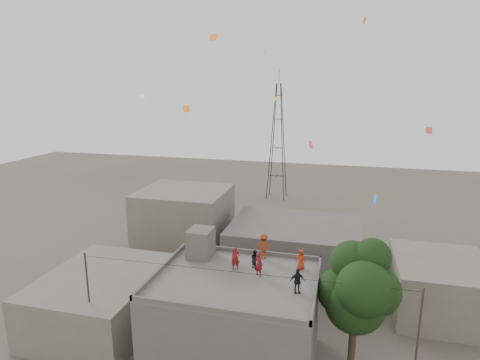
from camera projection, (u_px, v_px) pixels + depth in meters
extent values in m
cube|color=#534F4D|center=(236.00, 323.00, 25.47)|extent=(10.00, 8.00, 6.00)
cube|color=#5D5A57|center=(235.00, 279.00, 24.76)|extent=(10.00, 8.00, 0.10)
cube|color=#534F4D|center=(250.00, 252.00, 28.41)|extent=(10.00, 0.15, 0.30)
cube|color=#534F4D|center=(216.00, 310.00, 21.02)|extent=(10.00, 0.15, 0.30)
cube|color=#534F4D|center=(316.00, 286.00, 23.52)|extent=(0.15, 8.00, 0.30)
cube|color=#534F4D|center=(162.00, 268.00, 25.92)|extent=(0.15, 8.00, 0.30)
cube|color=#534F4D|center=(201.00, 243.00, 27.75)|extent=(1.60, 1.80, 2.00)
cube|color=#696153|center=(102.00, 299.00, 30.27)|extent=(8.00, 10.00, 4.00)
cube|color=#534F4D|center=(294.00, 249.00, 38.28)|extent=(12.00, 9.00, 5.00)
cube|color=#696153|center=(185.00, 222.00, 42.86)|extent=(9.00, 8.00, 7.00)
cube|color=#696153|center=(439.00, 287.00, 31.66)|extent=(7.00, 8.00, 4.40)
cylinder|color=black|center=(352.00, 350.00, 24.42)|extent=(0.44, 0.44, 4.00)
cylinder|color=black|center=(356.00, 327.00, 24.10)|extent=(0.64, 0.91, 2.14)
sphere|color=black|center=(355.00, 303.00, 23.68)|extent=(3.60, 3.60, 3.60)
sphere|color=black|center=(375.00, 291.00, 23.50)|extent=(3.00, 3.00, 3.00)
sphere|color=black|center=(340.00, 291.00, 24.27)|extent=(2.80, 2.80, 2.80)
sphere|color=black|center=(364.00, 289.00, 22.50)|extent=(3.20, 3.20, 3.20)
sphere|color=black|center=(352.00, 262.00, 24.09)|extent=(2.60, 2.60, 2.60)
sphere|color=black|center=(372.00, 257.00, 23.39)|extent=(2.20, 2.20, 2.20)
cylinder|color=black|center=(90.00, 306.00, 26.22)|extent=(0.12, 0.12, 7.40)
cylinder|color=black|center=(417.00, 350.00, 21.81)|extent=(0.12, 0.12, 7.40)
cylinder|color=black|center=(238.00, 272.00, 23.20)|extent=(20.00, 0.52, 0.02)
cylinder|color=black|center=(271.00, 143.00, 62.13)|extent=(1.27, 1.27, 18.01)
cylinder|color=black|center=(282.00, 143.00, 61.71)|extent=(1.27, 1.27, 18.01)
cylinder|color=black|center=(284.00, 142.00, 63.31)|extent=(1.27, 1.27, 18.01)
cylinder|color=black|center=(273.00, 141.00, 63.73)|extent=(1.27, 1.27, 18.01)
cube|color=black|center=(277.00, 176.00, 63.97)|extent=(2.36, 0.08, 0.08)
cube|color=black|center=(277.00, 176.00, 63.97)|extent=(0.08, 2.36, 0.08)
cube|color=black|center=(277.00, 148.00, 62.93)|extent=(1.81, 0.08, 0.08)
cube|color=black|center=(277.00, 148.00, 62.93)|extent=(0.08, 1.81, 0.08)
cube|color=black|center=(278.00, 119.00, 61.88)|extent=(1.26, 0.08, 0.08)
cube|color=black|center=(278.00, 119.00, 61.88)|extent=(0.08, 1.26, 0.08)
cube|color=black|center=(279.00, 95.00, 61.05)|extent=(0.82, 0.08, 0.08)
cube|color=black|center=(279.00, 95.00, 61.05)|extent=(0.08, 0.82, 0.08)
cylinder|color=black|center=(279.00, 76.00, 60.40)|extent=(0.08, 0.08, 2.00)
imported|color=maroon|center=(259.00, 264.00, 25.02)|extent=(0.65, 0.56, 1.52)
imported|color=#B93215|center=(301.00, 259.00, 25.90)|extent=(0.69, 0.49, 1.34)
imported|color=black|center=(255.00, 259.00, 26.07)|extent=(0.77, 0.74, 1.24)
imported|color=black|center=(297.00, 281.00, 22.90)|extent=(0.95, 0.67, 1.49)
imported|color=#993111|center=(264.00, 246.00, 27.48)|extent=(1.20, 0.76, 1.77)
imported|color=maroon|center=(235.00, 259.00, 25.81)|extent=(0.65, 0.57, 1.51)
plane|color=orange|center=(186.00, 109.00, 28.49)|extent=(0.49, 0.44, 0.46)
plane|color=#E1235C|center=(311.00, 145.00, 27.31)|extent=(0.37, 0.51, 0.51)
plane|color=yellow|center=(276.00, 99.00, 35.14)|extent=(0.40, 0.28, 0.32)
plane|color=blue|center=(375.00, 199.00, 22.73)|extent=(0.15, 0.52, 0.51)
plane|color=silver|center=(142.00, 96.00, 34.46)|extent=(0.44, 0.39, 0.34)
plane|color=#E54719|center=(365.00, 20.00, 30.06)|extent=(0.26, 0.34, 0.34)
plane|color=green|center=(206.00, 150.00, 24.63)|extent=(0.39, 0.59, 0.51)
plane|color=#CB3F2F|center=(429.00, 130.00, 27.72)|extent=(0.42, 0.41, 0.46)
plane|color=orange|center=(213.00, 37.00, 22.92)|extent=(0.52, 0.34, 0.42)
plane|color=#487DD8|center=(266.00, 51.00, 34.03)|extent=(0.18, 0.31, 0.32)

